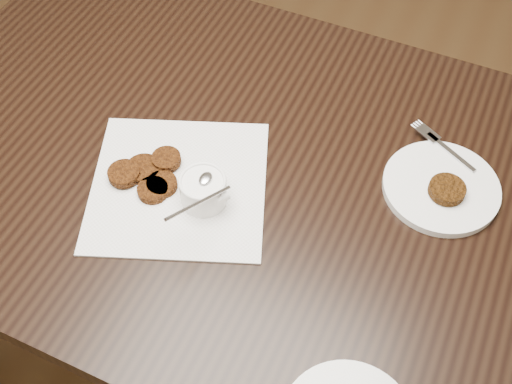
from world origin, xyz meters
TOP-DOWN VIEW (x-y plane):
  - floor at (0.00, 0.00)m, footprint 4.00×4.00m
  - table at (0.05, 0.14)m, footprint 1.39×0.89m
  - napkin at (-0.03, 0.05)m, footprint 0.40×0.40m
  - sauce_ramekin at (0.02, 0.04)m, footprint 0.12×0.12m
  - patty_cluster at (-0.08, 0.04)m, footprint 0.22×0.22m
  - plate_with_patty at (0.39, 0.24)m, footprint 0.28×0.28m

SIDE VIEW (x-z plane):
  - floor at x=0.00m, z-range 0.00..0.00m
  - table at x=0.05m, z-range 0.00..0.75m
  - napkin at x=-0.03m, z-range 0.75..0.75m
  - patty_cluster at x=-0.08m, z-range 0.75..0.77m
  - plate_with_patty at x=0.39m, z-range 0.75..0.78m
  - sauce_ramekin at x=0.02m, z-range 0.75..0.87m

